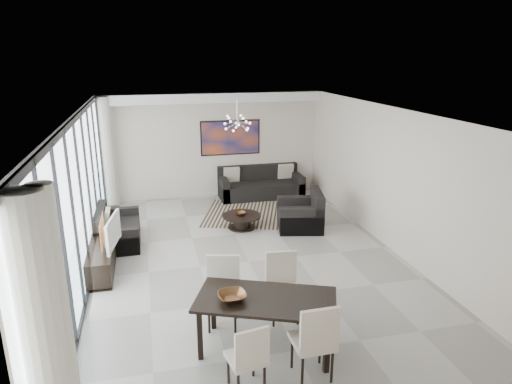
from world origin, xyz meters
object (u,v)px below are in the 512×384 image
object	(u,v)px
sofa_main	(261,187)
television	(108,232)
coffee_table	(242,221)
tv_console	(101,260)
dining_table	(266,304)

from	to	relation	value
sofa_main	television	size ratio (longest dim) A/B	2.37
coffee_table	television	xyz separation A→B (m)	(-2.84, -1.55, 0.60)
television	sofa_main	bearing A→B (deg)	-35.99
coffee_table	sofa_main	xyz separation A→B (m)	(1.03, 2.27, 0.11)
sofa_main	tv_console	xyz separation A→B (m)	(-4.03, -3.85, -0.04)
sofa_main	television	world-z (taller)	television
coffee_table	tv_console	bearing A→B (deg)	-152.31
television	dining_table	distance (m)	3.71
coffee_table	tv_console	distance (m)	3.39
dining_table	television	bearing A→B (deg)	126.67
coffee_table	sofa_main	bearing A→B (deg)	65.54
coffee_table	tv_console	world-z (taller)	tv_console
sofa_main	dining_table	xyz separation A→B (m)	(-1.66, -6.80, 0.40)
sofa_main	dining_table	world-z (taller)	sofa_main
coffee_table	sofa_main	size ratio (longest dim) A/B	0.39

